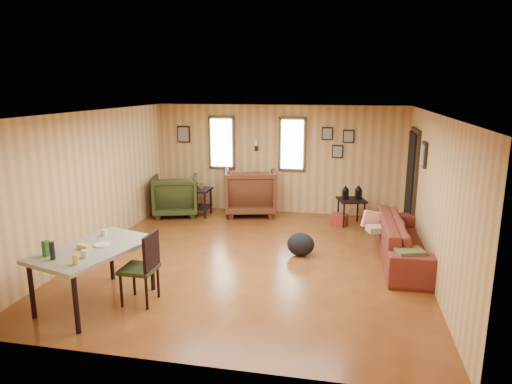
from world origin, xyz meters
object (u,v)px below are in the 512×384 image
Objects in this scene: sofa at (412,234)px; recliner_green at (176,193)px; recliner_brown at (250,189)px; dining_table at (93,253)px; side_table at (352,198)px; end_table at (197,197)px.

sofa is 2.49× the size of recliner_green.
recliner_green is at bearing 1.44° from recliner_brown.
dining_table is (-1.08, -4.65, 0.14)m from recliner_brown.
sofa is 1.41× the size of dining_table.
side_table is 0.49× the size of dining_table.
recliner_brown is 1.35× the size of side_table.
recliner_brown is 0.66× the size of dining_table.
recliner_green is 1.16× the size of side_table.
dining_table reaches higher than side_table.
side_table is (3.32, -0.04, 0.15)m from end_table.
sofa is 3.91m from recliner_brown.
recliner_green is 0.57× the size of dining_table.
recliner_brown is at bearing 52.99° from sofa.
sofa is at bearing -63.11° from side_table.
recliner_green is at bearing 67.44° from sofa.
dining_table is at bearing 79.65° from recliner_green.
recliner_brown reaches higher than sofa.
side_table is 5.36m from dining_table.
end_table is (-4.28, 1.92, -0.06)m from sofa.
end_table is at bearing 106.88° from dining_table.
dining_table is (0.03, -4.28, 0.29)m from end_table.
sofa is 5.11m from recliner_green.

